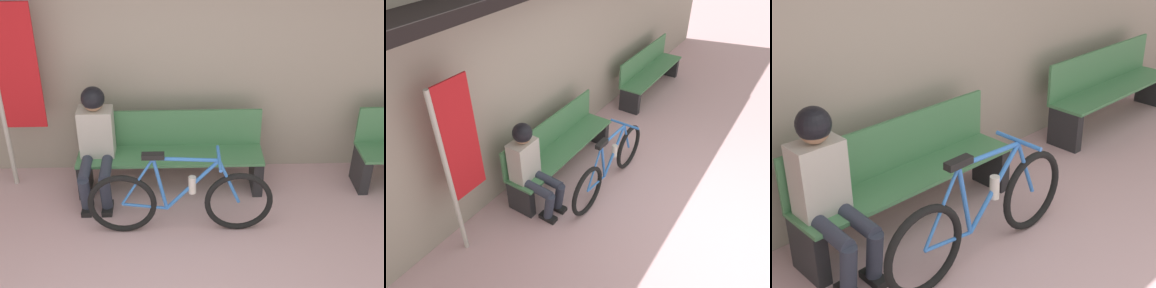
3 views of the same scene
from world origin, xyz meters
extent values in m
cube|color=#9E9384|center=(0.00, 2.54, 1.60)|extent=(12.00, 0.12, 3.20)
cube|color=#477F51|center=(-0.08, 2.04, 0.42)|extent=(1.88, 0.42, 0.03)
cube|color=#477F51|center=(-0.08, 2.24, 0.63)|extent=(1.88, 0.03, 0.40)
cube|color=#232326|center=(-0.97, 2.04, 0.20)|extent=(0.10, 0.36, 0.40)
cube|color=#232326|center=(0.81, 2.04, 0.20)|extent=(0.10, 0.36, 0.40)
torus|color=black|center=(-0.52, 1.37, 0.32)|extent=(0.64, 0.05, 0.64)
torus|color=black|center=(0.55, 1.37, 0.32)|extent=(0.64, 0.05, 0.64)
cylinder|color=blue|center=(0.07, 1.37, 0.80)|extent=(0.58, 0.03, 0.07)
cylinder|color=blue|center=(0.12, 1.37, 0.52)|extent=(0.50, 0.03, 0.54)
cylinder|color=blue|center=(-0.17, 1.37, 0.54)|extent=(0.14, 0.03, 0.56)
cylinder|color=blue|center=(-0.32, 1.37, 0.29)|extent=(0.41, 0.03, 0.08)
cylinder|color=blue|center=(-0.37, 1.37, 0.56)|extent=(0.32, 0.02, 0.51)
cylinder|color=blue|center=(0.46, 1.37, 0.55)|extent=(0.22, 0.03, 0.47)
cube|color=black|center=(-0.22, 1.37, 0.84)|extent=(0.20, 0.07, 0.05)
cylinder|color=blue|center=(0.36, 1.37, 0.80)|extent=(0.03, 0.40, 0.03)
cylinder|color=beige|center=(0.12, 1.37, 0.52)|extent=(0.07, 0.07, 0.17)
cylinder|color=#2D3342|center=(-0.91, 1.83, 0.42)|extent=(0.11, 0.42, 0.13)
cylinder|color=#2D3342|center=(-0.91, 1.66, 0.23)|extent=(0.11, 0.17, 0.37)
cube|color=black|center=(-0.91, 1.69, 0.03)|extent=(0.10, 0.22, 0.06)
cylinder|color=#2D3342|center=(-0.71, 1.83, 0.42)|extent=(0.11, 0.42, 0.13)
cylinder|color=#2D3342|center=(-0.71, 1.66, 0.23)|extent=(0.11, 0.17, 0.37)
cube|color=black|center=(-0.71, 1.69, 0.03)|extent=(0.10, 0.22, 0.06)
cube|color=#B7B2A8|center=(-0.81, 2.08, 0.68)|extent=(0.34, 0.22, 0.51)
sphere|color=#9E7556|center=(-0.81, 2.06, 1.04)|extent=(0.20, 0.20, 0.20)
sphere|color=black|center=(-0.81, 2.06, 1.07)|extent=(0.23, 0.23, 0.23)
cube|color=#232326|center=(1.92, 2.04, 0.20)|extent=(0.10, 0.36, 0.40)
cylinder|color=#B7B2A8|center=(-1.74, 2.20, 0.98)|extent=(0.05, 0.05, 1.97)
cube|color=red|center=(-1.52, 2.20, 1.33)|extent=(0.40, 0.02, 1.28)
camera|label=1|loc=(0.00, -2.57, 3.33)|focal=50.00mm
camera|label=2|loc=(-3.34, -0.36, 3.39)|focal=35.00mm
camera|label=3|loc=(-2.28, -0.77, 2.37)|focal=50.00mm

